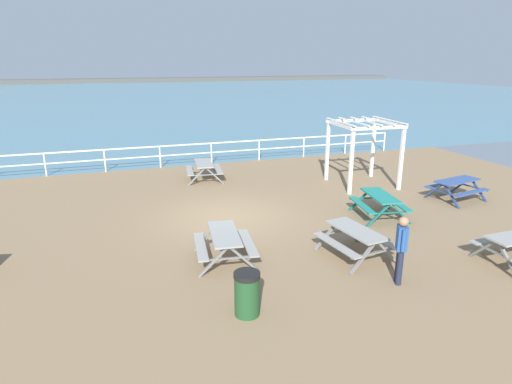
% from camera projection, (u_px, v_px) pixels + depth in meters
% --- Properties ---
extents(ground_plane, '(30.00, 24.00, 0.20)m').
position_uv_depth(ground_plane, '(228.00, 219.00, 14.66)').
color(ground_plane, '#846B4C').
extents(sea_band, '(142.00, 90.00, 0.01)m').
position_uv_depth(sea_band, '(131.00, 96.00, 62.38)').
color(sea_band, teal).
rests_on(sea_band, ground).
extents(distant_shoreline, '(142.00, 6.00, 1.80)m').
position_uv_depth(distant_shoreline, '(120.00, 82.00, 101.31)').
color(distant_shoreline, '#4C4C47').
rests_on(distant_shoreline, ground).
extents(seaward_railing, '(23.07, 0.07, 1.08)m').
position_uv_depth(seaward_railing, '(186.00, 150.00, 21.42)').
color(seaward_railing, white).
rests_on(seaward_railing, ground).
extents(picnic_table_near_left, '(1.74, 1.98, 0.80)m').
position_uv_depth(picnic_table_near_left, '(225.00, 240.00, 11.25)').
color(picnic_table_near_left, gray).
rests_on(picnic_table_near_left, ground).
extents(picnic_table_near_right, '(1.74, 1.97, 0.80)m').
position_uv_depth(picnic_table_near_right, '(204.00, 167.00, 18.91)').
color(picnic_table_near_right, gray).
rests_on(picnic_table_near_right, ground).
extents(picnic_table_mid_centre, '(1.74, 1.98, 0.80)m').
position_uv_depth(picnic_table_mid_centre, '(356.00, 236.00, 11.49)').
color(picnic_table_mid_centre, gray).
rests_on(picnic_table_mid_centre, ground).
extents(picnic_table_far_left, '(2.05, 1.82, 0.80)m').
position_uv_depth(picnic_table_far_left, '(457.00, 185.00, 16.20)').
color(picnic_table_far_left, '#334C84').
rests_on(picnic_table_far_left, ground).
extents(picnic_table_seaward, '(1.80, 2.03, 0.80)m').
position_uv_depth(picnic_table_seaward, '(380.00, 200.00, 14.41)').
color(picnic_table_seaward, '#1E7A70').
rests_on(picnic_table_seaward, ground).
extents(visitor, '(0.35, 0.48, 1.66)m').
position_uv_depth(visitor, '(401.00, 246.00, 10.00)').
color(visitor, '#1E2338').
rests_on(visitor, ground).
extents(lattice_pergola, '(2.57, 2.69, 2.70)m').
position_uv_depth(lattice_pergola, '(364.00, 138.00, 17.78)').
color(lattice_pergola, white).
rests_on(lattice_pergola, ground).
extents(litter_bin, '(0.55, 0.55, 0.95)m').
position_uv_depth(litter_bin, '(247.00, 294.00, 8.86)').
color(litter_bin, '#1E4723').
rests_on(litter_bin, ground).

